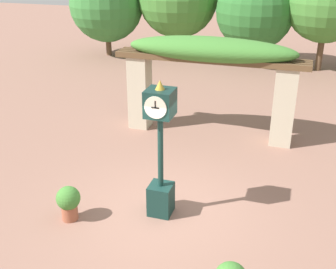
{
  "coord_description": "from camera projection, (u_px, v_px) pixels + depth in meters",
  "views": [
    {
      "loc": [
        2.38,
        -7.19,
        5.22
      ],
      "look_at": [
        -0.04,
        0.47,
        1.62
      ],
      "focal_mm": 45.0,
      "sensor_mm": 36.0,
      "label": 1
    }
  ],
  "objects": [
    {
      "name": "ground_plane",
      "position": [
        163.0,
        212.0,
        9.05
      ],
      "size": [
        60.0,
        60.0,
        0.0
      ],
      "primitive_type": "plane",
      "color": "#8E6656"
    },
    {
      "name": "pedestal_clock",
      "position": [
        161.0,
        152.0,
        8.44
      ],
      "size": [
        0.53,
        0.58,
        2.94
      ],
      "color": "#14332D",
      "rests_on": "ground"
    },
    {
      "name": "pergola",
      "position": [
        210.0,
        64.0,
        11.9
      ],
      "size": [
        5.5,
        1.2,
        2.94
      ],
      "color": "#BCB299",
      "rests_on": "ground"
    },
    {
      "name": "potted_plant_near_left",
      "position": [
        69.0,
        201.0,
        8.64
      ],
      "size": [
        0.5,
        0.5,
        0.76
      ],
      "color": "#9E563D",
      "rests_on": "ground"
    },
    {
      "name": "tree_line",
      "position": [
        238.0,
        3.0,
        19.29
      ],
      "size": [
        17.49,
        4.8,
        4.93
      ],
      "color": "brown",
      "rests_on": "ground"
    }
  ]
}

